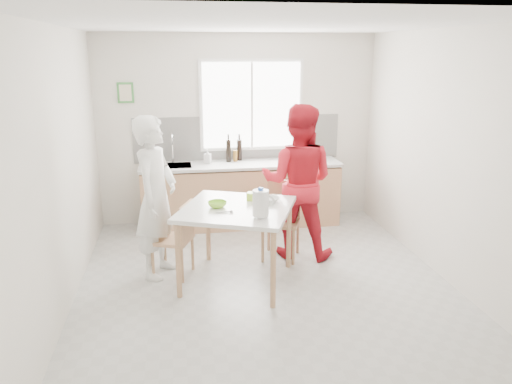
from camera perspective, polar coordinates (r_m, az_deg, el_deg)
ground at (r=5.56m, az=1.03°, el=-10.38°), size 4.50×4.50×0.00m
room_shell at (r=5.05m, az=1.12°, el=6.58°), size 4.50×4.50×4.50m
window at (r=7.26m, az=-0.50°, el=9.88°), size 1.50×0.06×1.30m
backsplash at (r=7.31m, az=-2.07°, el=6.15°), size 3.00×0.02×0.65m
picture_frame at (r=7.19m, az=-14.69°, el=10.92°), size 0.22×0.03×0.28m
kitchen_counter at (r=7.21m, az=-1.74°, el=-0.57°), size 2.84×0.64×1.37m
dining_table at (r=5.33m, az=-2.20°, el=-2.64°), size 1.45×1.45×0.86m
chair_left at (r=5.63m, az=-8.95°, el=-4.98°), size 0.52×0.52×0.86m
chair_far at (r=6.10m, az=2.98°, el=-2.74°), size 0.56×0.56×0.94m
person_white at (r=5.58m, az=-11.36°, el=-0.64°), size 0.65×0.77×1.81m
person_red at (r=6.03m, az=4.80°, el=1.16°), size 1.11×0.99×1.87m
bowl_green at (r=5.30m, az=-4.45°, el=-1.42°), size 0.26×0.26×0.06m
bowl_white at (r=5.46m, az=1.50°, el=-0.89°), size 0.29×0.29×0.05m
milk_jug at (r=4.92m, az=0.59°, el=-1.23°), size 0.22×0.16×0.29m
green_box at (r=5.52m, az=-0.47°, el=-0.50°), size 0.13×0.13×0.09m
spoon at (r=5.11m, az=-3.71°, el=-2.29°), size 0.16×0.02×0.01m
cutting_board at (r=7.27m, az=6.26°, el=3.61°), size 0.41×0.35×0.01m
wine_bottle_a at (r=7.14m, az=-3.16°, el=4.72°), size 0.07×0.07×0.32m
wine_bottle_b at (r=7.25m, az=-1.92°, el=4.82°), size 0.07×0.07×0.30m
jar_amber at (r=7.18m, az=-2.38°, el=4.14°), size 0.06×0.06×0.16m
soap_bottle at (r=7.09m, az=-5.56°, el=4.09°), size 0.12×0.12×0.20m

